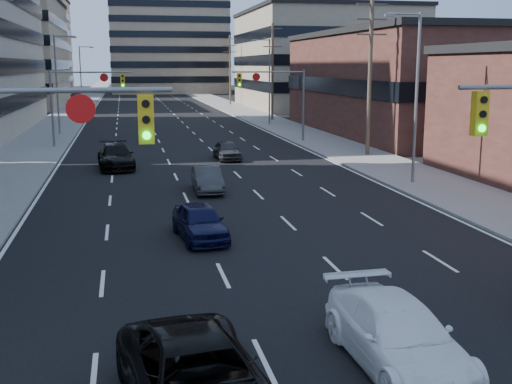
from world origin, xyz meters
name	(u,v)px	position (x,y,z in m)	size (l,w,h in m)	color
road_surface	(146,96)	(0.00, 130.00, 0.01)	(18.00, 300.00, 0.02)	black
sidewalk_left	(89,96)	(-11.50, 130.00, 0.07)	(5.00, 300.00, 0.15)	slate
sidewalk_right	(201,95)	(11.50, 130.00, 0.07)	(5.00, 300.00, 0.15)	slate
storefront_right_mid	(433,85)	(24.00, 50.00, 4.50)	(20.00, 30.00, 9.00)	#472119
office_right_far	(322,61)	(25.00, 88.00, 7.00)	(22.00, 28.00, 14.00)	gray
bg_block_left	(9,48)	(-28.00, 140.00, 10.00)	(24.00, 24.00, 20.00)	#ADA089
bg_block_right	(295,67)	(32.00, 130.00, 6.00)	(22.00, 22.00, 12.00)	gray
signal_far_left	(82,92)	(-7.68, 45.00, 4.30)	(6.09, 0.33, 6.00)	slate
signal_far_right	(276,90)	(7.68, 45.00, 4.30)	(6.09, 0.33, 6.00)	slate
utility_pole_block	(370,73)	(12.20, 36.00, 5.78)	(2.20, 0.28, 11.00)	#4C3D2D
utility_pole_midblock	(272,70)	(12.20, 66.00, 5.78)	(2.20, 0.28, 11.00)	#4C3D2D
utility_pole_distant	(230,69)	(12.20, 96.00, 5.78)	(2.20, 0.28, 11.00)	#4C3D2D
streetlight_left_mid	(58,79)	(-10.34, 55.00, 5.05)	(2.03, 0.22, 9.00)	slate
streetlight_left_far	(82,74)	(-10.34, 90.00, 5.05)	(2.03, 0.22, 9.00)	slate
streetlight_right_near	(414,90)	(10.34, 25.00, 5.05)	(2.03, 0.22, 9.00)	slate
streetlight_right_far	(268,78)	(10.34, 60.00, 5.05)	(2.03, 0.22, 9.00)	slate
black_pickup	(198,381)	(-3.44, 4.09, 0.73)	(2.42, 5.25, 1.46)	black
white_van	(397,335)	(0.94, 5.34, 0.71)	(1.98, 4.86, 1.41)	white
sedan_blue	(200,222)	(-2.00, 16.32, 0.67)	(1.57, 3.91, 1.33)	black
sedan_grey_center	(207,180)	(-0.57, 25.28, 0.64)	(1.35, 3.86, 1.27)	#313234
sedan_black_far	(116,156)	(-5.20, 33.92, 0.76)	(2.12, 5.21, 1.51)	black
sedan_grey_right	(227,150)	(2.18, 36.23, 0.65)	(1.53, 3.80, 1.29)	#303033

